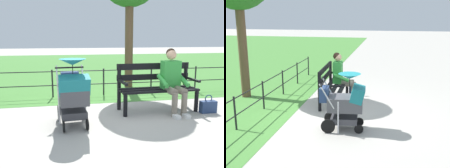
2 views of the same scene
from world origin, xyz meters
The scene contains 6 objects.
ground_plane centered at (0.00, 0.00, 0.00)m, with size 60.00×60.00×0.00m, color #ADA89E.
park_bench centered at (-0.86, -0.12, 0.53)m, with size 1.62×0.66×0.96m.
person_on_bench centered at (-1.12, 0.11, 0.68)m, with size 0.55×0.74×1.28m.
stroller centered at (0.87, 0.52, 0.59)m, with size 0.57×0.92×1.15m.
handbag centered at (-1.81, 0.30, 0.13)m, with size 0.32×0.14×0.37m.
park_fence centered at (-0.28, -1.63, 0.42)m, with size 7.82×0.04×0.70m.
Camera 2 is at (6.23, 1.36, 2.32)m, focal length 46.16 mm.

